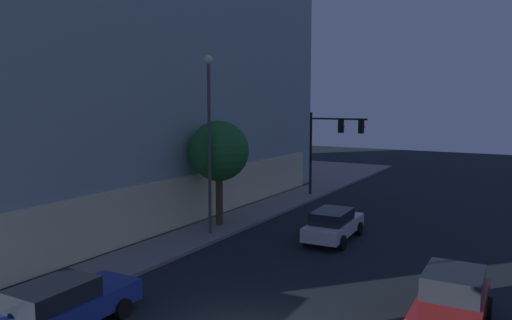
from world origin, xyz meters
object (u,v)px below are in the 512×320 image
at_px(modern_building, 9,43).
at_px(sidewalk_tree, 219,151).
at_px(car_white, 333,224).
at_px(street_lamp_sidewalk, 209,125).
at_px(car_red, 452,300).
at_px(traffic_light_far_corner, 332,137).
at_px(car_blue, 61,306).

relative_size(modern_building, sidewalk_tree, 5.68).
distance_m(sidewalk_tree, car_white, 7.08).
xyz_separation_m(street_lamp_sidewalk, car_red, (-4.67, -12.07, -4.75)).
bearing_deg(car_white, street_lamp_sidewalk, 112.68).
relative_size(sidewalk_tree, car_white, 1.21).
relative_size(street_lamp_sidewalk, car_red, 2.01).
distance_m(modern_building, car_white, 25.28).
xyz_separation_m(traffic_light_far_corner, street_lamp_sidewalk, (-12.32, 1.60, 1.31)).
bearing_deg(car_red, modern_building, 78.60).
bearing_deg(car_blue, traffic_light_far_corner, 1.81).
xyz_separation_m(car_blue, car_red, (5.99, -9.74, 0.06)).
xyz_separation_m(street_lamp_sidewalk, car_blue, (-10.66, -2.33, -4.81)).
relative_size(car_blue, car_white, 1.04).
distance_m(modern_building, sidewalk_tree, 18.26).
bearing_deg(modern_building, sidewalk_tree, -88.83).
height_order(car_blue, car_white, car_blue).
bearing_deg(car_blue, modern_building, 58.99).
xyz_separation_m(sidewalk_tree, car_blue, (-12.32, -2.90, -3.32)).
bearing_deg(modern_building, traffic_light_far_corner, -60.14).
relative_size(modern_building, car_white, 6.86).
bearing_deg(modern_building, street_lamp_sidewalk, -94.24).
bearing_deg(car_white, car_blue, 165.69).
bearing_deg(car_white, car_red, -137.61).
relative_size(modern_building, street_lamp_sidewalk, 3.61).
bearing_deg(car_red, traffic_light_far_corner, 31.63).
distance_m(modern_building, car_blue, 25.26).
xyz_separation_m(modern_building, traffic_light_far_corner, (11.02, -19.19, -6.42)).
relative_size(modern_building, traffic_light_far_corner, 5.41).
height_order(street_lamp_sidewalk, car_red, street_lamp_sidewalk).
height_order(car_blue, car_red, car_red).
bearing_deg(car_red, car_blue, 121.58).
distance_m(car_blue, car_red, 11.44).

